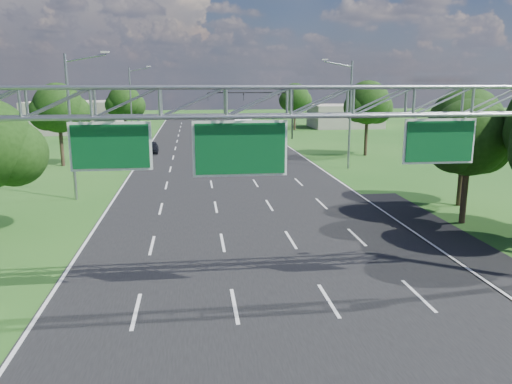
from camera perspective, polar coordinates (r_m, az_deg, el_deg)
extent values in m
plane|color=#1B4C16|center=(36.75, -2.07, -0.33)|extent=(220.00, 220.00, 0.00)
cube|color=black|center=(36.75, -2.07, -0.33)|extent=(18.00, 180.00, 0.02)
cube|color=black|center=(25.17, 25.65, -7.76)|extent=(3.00, 30.00, 0.02)
cube|color=white|center=(18.02, -16.26, 5.02)|extent=(2.80, 0.05, 1.70)
cube|color=#094920|center=(17.96, -16.29, 5.00)|extent=(2.62, 0.05, 1.52)
cube|color=white|center=(17.89, -1.81, 4.98)|extent=(3.40, 0.05, 2.00)
cube|color=#094920|center=(17.83, -1.79, 4.96)|extent=(3.22, 0.05, 1.82)
cube|color=white|center=(20.02, 20.20, 5.46)|extent=(2.80, 0.05, 1.70)
cube|color=#094920|center=(19.96, 20.27, 5.44)|extent=(2.62, 0.05, 1.52)
cylinder|color=black|center=(72.24, 4.18, 8.83)|extent=(0.24, 0.24, 7.00)
cylinder|color=black|center=(71.17, -0.61, 11.30)|extent=(12.00, 0.18, 0.18)
imported|color=black|center=(70.74, -5.53, 10.79)|extent=(0.18, 0.22, 1.10)
imported|color=black|center=(71.07, -1.43, 10.85)|extent=(0.18, 0.22, 1.10)
imported|color=black|center=(71.75, 2.62, 10.86)|extent=(0.18, 0.22, 1.10)
cylinder|color=gray|center=(36.78, -20.41, 6.80)|extent=(0.20, 0.20, 10.00)
cylinder|color=gray|center=(36.40, -18.94, 14.28)|extent=(2.78, 0.12, 0.60)
cube|color=beige|center=(36.19, -16.90, 15.06)|extent=(0.55, 0.22, 0.12)
cylinder|color=gray|center=(71.24, -14.10, 9.65)|extent=(0.20, 0.20, 10.00)
cylinder|color=gray|center=(71.04, -13.24, 13.48)|extent=(2.78, 0.12, 0.60)
cube|color=beige|center=(70.94, -12.18, 13.85)|extent=(0.55, 0.22, 0.12)
cylinder|color=gray|center=(48.08, 10.70, 8.55)|extent=(0.20, 0.20, 10.00)
cylinder|color=gray|center=(47.61, 9.40, 14.22)|extent=(2.78, 0.12, 0.60)
cube|color=beige|center=(47.28, 7.86, 14.77)|extent=(0.55, 0.22, 0.12)
cylinder|color=#2D2116|center=(31.62, 22.69, -0.38)|extent=(0.36, 0.36, 3.30)
sphere|color=black|center=(31.10, 23.22, 5.76)|extent=(4.40, 4.40, 4.40)
sphere|color=black|center=(32.06, 24.49, 4.83)|extent=(3.30, 3.30, 3.30)
sphere|color=black|center=(30.40, 21.82, 4.90)|extent=(3.08, 3.08, 3.08)
cylinder|color=#2D2116|center=(35.98, 22.36, 1.31)|extent=(0.36, 0.36, 3.52)
sphere|color=black|center=(35.51, 22.85, 7.14)|extent=(4.80, 4.80, 4.80)
sphere|color=black|center=(36.51, 24.11, 6.20)|extent=(3.60, 3.60, 3.60)
sphere|color=black|center=(34.76, 21.48, 6.36)|extent=(3.36, 3.36, 3.36)
sphere|color=black|center=(29.93, -25.97, 4.00)|extent=(3.60, 3.60, 3.60)
cylinder|color=#2D2116|center=(52.66, -21.32, 4.82)|extent=(0.36, 0.36, 3.74)
sphere|color=black|center=(52.34, -21.65, 8.93)|extent=(4.80, 4.80, 4.80)
sphere|color=black|center=(52.48, -20.21, 8.39)|extent=(3.60, 3.60, 3.60)
sphere|color=black|center=(52.35, -22.84, 8.31)|extent=(3.36, 3.36, 3.36)
cylinder|color=#2D2116|center=(76.60, -14.66, 7.28)|extent=(0.36, 0.36, 3.30)
sphere|color=black|center=(76.37, -14.81, 9.95)|extent=(4.80, 4.80, 4.80)
sphere|color=black|center=(76.65, -13.84, 9.56)|extent=(3.60, 3.60, 3.60)
sphere|color=black|center=(76.24, -15.63, 9.54)|extent=(3.36, 3.36, 3.36)
cylinder|color=#2D2116|center=(57.34, 12.45, 6.06)|extent=(0.36, 0.36, 3.96)
sphere|color=black|center=(57.04, 12.64, 9.96)|extent=(4.80, 4.80, 4.80)
sphere|color=black|center=(57.86, 13.61, 9.35)|extent=(3.60, 3.60, 3.60)
sphere|color=black|center=(56.43, 11.67, 9.49)|extent=(3.36, 3.36, 3.36)
cylinder|color=#2D2116|center=(85.66, 4.44, 8.25)|extent=(0.36, 0.36, 3.52)
sphere|color=black|center=(85.46, 4.48, 10.71)|extent=(4.80, 4.80, 4.80)
sphere|color=black|center=(86.13, 5.21, 10.31)|extent=(3.60, 3.60, 3.60)
sphere|color=black|center=(84.98, 3.79, 10.38)|extent=(3.36, 3.36, 3.36)
cube|color=#9F9585|center=(85.96, -20.03, 8.04)|extent=(14.00, 10.00, 5.00)
cube|color=#9F9585|center=(92.00, 10.12, 8.54)|extent=(12.00, 9.00, 4.00)
imported|color=black|center=(66.15, -2.39, 6.04)|extent=(2.80, 5.06, 1.34)
imported|color=black|center=(59.37, -11.85, 5.02)|extent=(1.69, 3.89, 1.31)
imported|color=#BABABA|center=(60.03, 0.07, 5.36)|extent=(1.84, 4.09, 1.30)
cube|color=white|center=(69.74, -1.47, 7.16)|extent=(2.91, 6.03, 2.91)
cube|color=silver|center=(65.76, -1.11, 6.36)|extent=(2.44, 2.35, 2.13)
cylinder|color=black|center=(65.92, -2.05, 5.86)|extent=(0.34, 0.97, 0.97)
cylinder|color=black|center=(66.14, -0.20, 5.89)|extent=(0.34, 0.97, 0.97)
cylinder|color=black|center=(71.68, -2.47, 6.40)|extent=(0.34, 0.97, 0.97)
cylinder|color=black|center=(71.89, -0.77, 6.43)|extent=(0.34, 0.97, 0.97)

